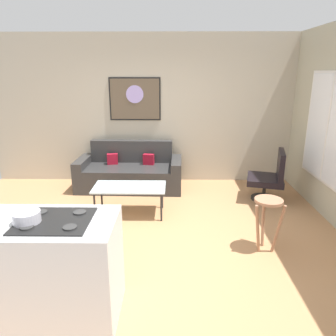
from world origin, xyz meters
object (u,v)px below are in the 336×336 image
Objects in this scene: coffee_table at (130,189)px; mixing_bowl at (27,218)px; couch at (130,173)px; bar_stool at (268,211)px; wall_painting at (135,99)px; armchair at (270,177)px.

mixing_bowl reaches higher than coffee_table.
couch reaches higher than coffee_table.
wall_painting is (-1.85, 2.64, 1.09)m from bar_stool.
couch is 8.81× the size of mixing_bowl.
wall_painting reaches higher than bar_stool.
coffee_table is at bearing -165.45° from armchair.
couch is 2.24× the size of armchair.
armchair reaches higher than coffee_table.
mixing_bowl is at bearing -153.19° from bar_stool.
couch is at bearing 131.32° from bar_stool.
coffee_table is 1.12× the size of wall_painting.
armchair is (2.30, 0.60, -0.00)m from coffee_table.
wall_painting reaches higher than coffee_table.
couch is at bearing 83.35° from mixing_bowl.
armchair is 4.01m from mixing_bowl.
mixing_bowl is 0.23× the size of wall_painting.
coffee_table is at bearing -83.01° from couch.
armchair reaches higher than bar_stool.
couch is 2.91× the size of bar_stool.
bar_stool is 3.41m from wall_painting.
couch is at bearing 166.49° from armchair.
wall_painting is at bearing 156.41° from armchair.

